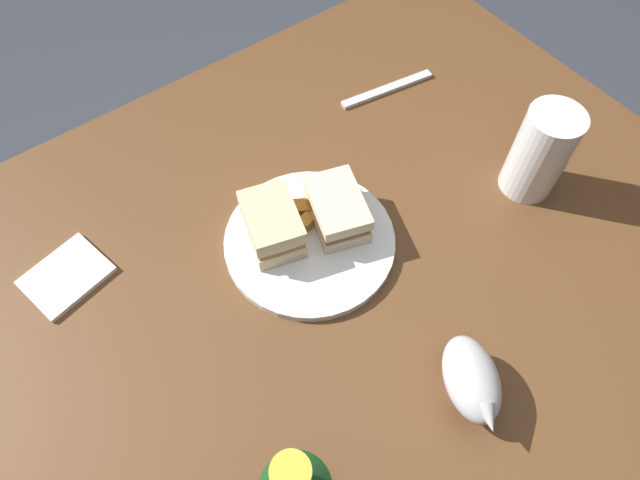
# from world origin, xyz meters

# --- Properties ---
(ground_plane) EXTENTS (6.00, 6.00, 0.00)m
(ground_plane) POSITION_xyz_m (0.00, 0.00, 0.00)
(ground_plane) COLOR #333842
(dining_table) EXTENTS (1.20, 0.92, 0.78)m
(dining_table) POSITION_xyz_m (0.00, 0.00, 0.39)
(dining_table) COLOR brown
(dining_table) RESTS_ON ground
(plate) EXTENTS (0.25, 0.25, 0.01)m
(plate) POSITION_xyz_m (-0.01, 0.04, 0.78)
(plate) COLOR white
(plate) RESTS_ON dining_table
(sandwich_half_left) EXTENTS (0.10, 0.12, 0.05)m
(sandwich_half_left) POSITION_xyz_m (0.04, 0.04, 0.82)
(sandwich_half_left) COLOR beige
(sandwich_half_left) RESTS_ON plate
(sandwich_half_right) EXTENTS (0.10, 0.12, 0.06)m
(sandwich_half_right) POSITION_xyz_m (-0.05, 0.07, 0.82)
(sandwich_half_right) COLOR beige
(sandwich_half_right) RESTS_ON plate
(potato_wedge_front) EXTENTS (0.06, 0.05, 0.02)m
(potato_wedge_front) POSITION_xyz_m (0.01, 0.08, 0.80)
(potato_wedge_front) COLOR #AD702D
(potato_wedge_front) RESTS_ON plate
(potato_wedge_middle) EXTENTS (0.05, 0.03, 0.02)m
(potato_wedge_middle) POSITION_xyz_m (0.01, 0.06, 0.80)
(potato_wedge_middle) COLOR #B77F33
(potato_wedge_middle) RESTS_ON plate
(potato_wedge_back) EXTENTS (0.05, 0.02, 0.02)m
(potato_wedge_back) POSITION_xyz_m (0.03, 0.08, 0.80)
(potato_wedge_back) COLOR #AD702D
(potato_wedge_back) RESTS_ON plate
(pint_glass) EXTENTS (0.08, 0.08, 0.15)m
(pint_glass) POSITION_xyz_m (0.33, -0.07, 0.84)
(pint_glass) COLOR white
(pint_glass) RESTS_ON dining_table
(gravy_boat) EXTENTS (0.11, 0.13, 0.07)m
(gravy_boat) POSITION_xyz_m (0.02, -0.26, 0.82)
(gravy_boat) COLOR #B7B7BC
(gravy_boat) RESTS_ON dining_table
(napkin) EXTENTS (0.13, 0.11, 0.01)m
(napkin) POSITION_xyz_m (-0.32, 0.20, 0.78)
(napkin) COLOR white
(napkin) RESTS_ON dining_table
(fork) EXTENTS (0.18, 0.05, 0.01)m
(fork) POSITION_xyz_m (0.29, 0.21, 0.78)
(fork) COLOR silver
(fork) RESTS_ON dining_table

